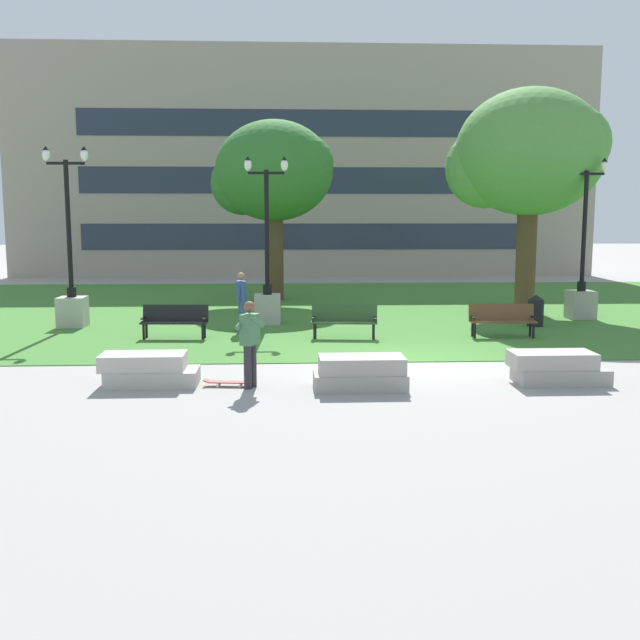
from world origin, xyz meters
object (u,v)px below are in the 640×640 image
lamp_post_left (267,290)px  person_bystander_near_lawn (241,298)px  park_bench_far_left (175,319)px  lamp_post_center (581,287)px  concrete_block_right (556,368)px  skateboard (229,382)px  park_bench_near_right (502,318)px  trash_bin (536,310)px  concrete_block_center (148,370)px  lamp_post_right (72,291)px  person_skateboarder (250,339)px  park_bench_near_left (344,319)px  concrete_block_left (361,373)px

lamp_post_left → person_bystander_near_lawn: size_ratio=2.98×
park_bench_far_left → lamp_post_center: lamp_post_center is taller
concrete_block_right → skateboard: 6.57m
park_bench_near_right → trash_bin: bearing=50.3°
park_bench_near_right → skateboard: bearing=-141.7°
concrete_block_center → lamp_post_right: bearing=114.7°
lamp_post_left → lamp_post_center: bearing=3.3°
lamp_post_right → park_bench_near_right: bearing=-11.4°
person_skateboarder → lamp_post_right: size_ratio=0.32×
skateboard → park_bench_near_left: size_ratio=0.56×
concrete_block_right → person_skateboarder: 6.18m
lamp_post_right → concrete_block_left: bearing=-47.1°
lamp_post_center → park_bench_near_left: bearing=-156.6°
concrete_block_center → lamp_post_left: (2.20, 8.35, 0.75)m
concrete_block_center → trash_bin: (10.32, 7.34, 0.20)m
concrete_block_right → lamp_post_right: 14.39m
park_bench_far_left → lamp_post_center: (12.63, 3.27, 0.52)m
concrete_block_center → person_skateboarder: (2.03, -0.34, 0.67)m
concrete_block_left → trash_bin: (6.13, 7.86, 0.20)m
lamp_post_left → concrete_block_center: bearing=-104.8°
lamp_post_right → person_bystander_near_lawn: (5.14, -1.19, -0.11)m
person_skateboarder → skateboard: 1.00m
person_skateboarder → trash_bin: (8.29, 7.68, -0.47)m
skateboard → park_bench_near_right: 9.07m
concrete_block_left → lamp_post_left: lamp_post_left is taller
person_skateboarder → lamp_post_left: (0.17, 8.69, 0.08)m
concrete_block_left → trash_bin: size_ratio=1.88×
park_bench_near_right → trash_bin: trash_bin is taller
park_bench_near_right → park_bench_far_left: same height
concrete_block_right → person_bystander_near_lawn: size_ratio=1.12×
concrete_block_right → lamp_post_center: size_ratio=0.37×
park_bench_near_left → park_bench_near_right: 4.37m
skateboard → lamp_post_right: size_ratio=0.19×
concrete_block_center → park_bench_near_right: 10.28m
concrete_block_center → person_bystander_near_lawn: (1.48, 6.74, 0.68)m
person_bystander_near_lawn → lamp_post_right: bearing=167.0°
skateboard → park_bench_near_right: (7.11, 5.61, 0.45)m
concrete_block_right → lamp_post_left: size_ratio=0.38×
lamp_post_left → person_skateboarder: bearing=-91.1°
skateboard → lamp_post_right: lamp_post_right is taller
concrete_block_center → lamp_post_left: lamp_post_left is taller
person_skateboarder → lamp_post_center: bearing=42.0°
lamp_post_right → person_bystander_near_lawn: 5.28m
person_skateboarder → trash_bin: person_skateboarder is taller
park_bench_near_left → park_bench_near_right: (4.37, -0.06, 0.00)m
lamp_post_right → concrete_block_right: bearing=-34.6°
lamp_post_left → person_bystander_near_lawn: bearing=-114.0°
lamp_post_center → trash_bin: (-2.03, -1.60, -0.56)m
concrete_block_left → concrete_block_right: bearing=4.2°
concrete_block_center → concrete_block_right: 8.18m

